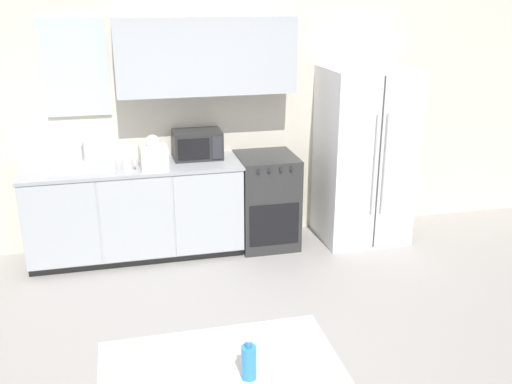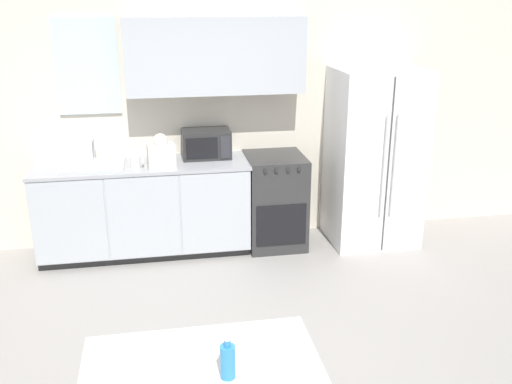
# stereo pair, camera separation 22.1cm
# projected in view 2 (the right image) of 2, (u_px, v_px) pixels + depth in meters

# --- Properties ---
(ground_plane) EXTENTS (12.00, 12.00, 0.00)m
(ground_plane) POSITION_uv_depth(u_px,v_px,m) (228.00, 367.00, 3.86)
(ground_plane) COLOR gray
(wall_back) EXTENTS (12.00, 0.38, 2.70)m
(wall_back) POSITION_uv_depth(u_px,v_px,m) (198.00, 99.00, 5.49)
(wall_back) COLOR beige
(wall_back) RESTS_ON ground_plane
(kitchen_counter) EXTENTS (1.98, 0.62, 0.90)m
(kitchen_counter) POSITION_uv_depth(u_px,v_px,m) (145.00, 209.00, 5.43)
(kitchen_counter) COLOR #333333
(kitchen_counter) RESTS_ON ground_plane
(oven_range) EXTENTS (0.56, 0.63, 0.92)m
(oven_range) POSITION_uv_depth(u_px,v_px,m) (275.00, 201.00, 5.64)
(oven_range) COLOR #2D2D2D
(oven_range) RESTS_ON ground_plane
(refrigerator) EXTENTS (0.84, 0.76, 1.73)m
(refrigerator) POSITION_uv_depth(u_px,v_px,m) (374.00, 157.00, 5.62)
(refrigerator) COLOR white
(refrigerator) RESTS_ON ground_plane
(kitchen_sink) EXTENTS (0.57, 0.43, 0.22)m
(kitchen_sink) POSITION_uv_depth(u_px,v_px,m) (93.00, 164.00, 5.22)
(kitchen_sink) COLOR #B7BABC
(kitchen_sink) RESTS_ON kitchen_counter
(microwave) EXTENTS (0.46, 0.32, 0.27)m
(microwave) POSITION_uv_depth(u_px,v_px,m) (206.00, 144.00, 5.45)
(microwave) COLOR #282828
(microwave) RESTS_ON kitchen_counter
(coffee_mug) EXTENTS (0.12, 0.09, 0.10)m
(coffee_mug) POSITION_uv_depth(u_px,v_px,m) (136.00, 162.00, 5.14)
(coffee_mug) COLOR white
(coffee_mug) RESTS_ON kitchen_counter
(grocery_bag_0) EXTENTS (0.26, 0.22, 0.31)m
(grocery_bag_0) POSITION_uv_depth(u_px,v_px,m) (161.00, 153.00, 5.13)
(grocery_bag_0) COLOR silver
(grocery_bag_0) RESTS_ON kitchen_counter
(drink_bottle) EXTENTS (0.07, 0.07, 0.22)m
(drink_bottle) POSITION_uv_depth(u_px,v_px,m) (228.00, 360.00, 2.58)
(drink_bottle) COLOR #338CD8
(drink_bottle) RESTS_ON dining_table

